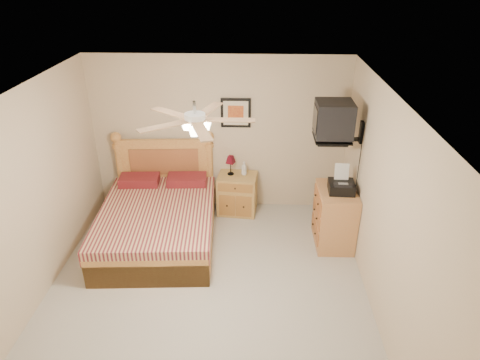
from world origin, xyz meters
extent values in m
plane|color=#A7A297|center=(0.00, 0.00, 0.00)|extent=(4.50, 4.50, 0.00)
cube|color=white|center=(0.00, 0.00, 2.50)|extent=(4.00, 4.50, 0.04)
cube|color=#C7B293|center=(0.00, 2.25, 1.25)|extent=(4.00, 0.04, 2.50)
cube|color=#C7B293|center=(-2.00, 0.00, 1.25)|extent=(0.04, 4.50, 2.50)
cube|color=#C7B293|center=(2.00, 0.00, 1.25)|extent=(0.04, 4.50, 2.50)
cube|color=#A97C34|center=(0.30, 2.00, 0.33)|extent=(0.65, 0.51, 0.66)
imported|color=silver|center=(0.41, 2.05, 0.77)|extent=(0.11, 0.11, 0.22)
cube|color=black|center=(0.27, 2.23, 1.62)|extent=(0.46, 0.04, 0.46)
cube|color=#C77C41|center=(1.73, 1.19, 0.43)|extent=(0.52, 0.74, 0.87)
imported|color=beige|center=(1.74, 1.43, 0.88)|extent=(0.25, 0.29, 0.02)
imported|color=gray|center=(1.75, 1.42, 0.90)|extent=(0.24, 0.30, 0.02)
camera|label=1|loc=(0.57, -4.04, 3.71)|focal=32.00mm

